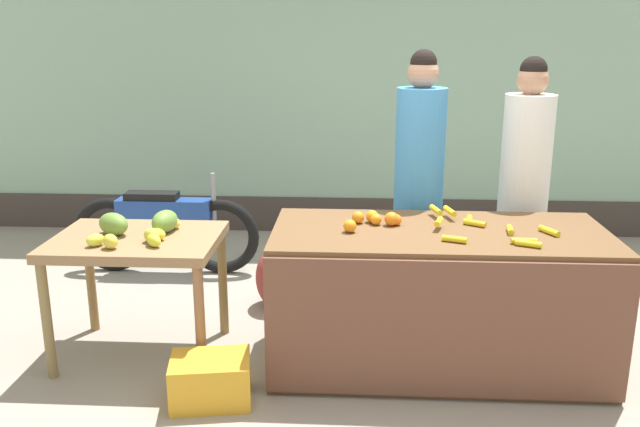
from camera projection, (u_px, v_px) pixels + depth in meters
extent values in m
plane|color=gray|center=(376.00, 359.00, 4.20)|extent=(24.00, 24.00, 0.00)
cube|color=#8CB299|center=(373.00, 69.00, 6.51)|extent=(8.90, 0.20, 3.30)
cube|color=#3F3833|center=(370.00, 215.00, 6.80)|extent=(8.90, 0.04, 0.36)
cube|color=brown|center=(437.00, 297.00, 4.06)|extent=(2.00, 0.89, 0.87)
cube|color=brown|center=(446.00, 330.00, 3.62)|extent=(2.00, 0.03, 0.81)
cube|color=olive|center=(136.00, 241.00, 4.08)|extent=(1.01, 0.76, 0.06)
cylinder|color=olive|center=(47.00, 321.00, 3.89)|extent=(0.06, 0.06, 0.73)
cylinder|color=#8F6444|center=(200.00, 325.00, 3.84)|extent=(0.06, 0.06, 0.73)
cylinder|color=olive|center=(91.00, 280.00, 4.52)|extent=(0.06, 0.06, 0.73)
cylinder|color=olive|center=(223.00, 283.00, 4.47)|extent=(0.06, 0.06, 0.73)
cylinder|color=gold|center=(475.00, 223.00, 4.02)|extent=(0.14, 0.10, 0.04)
cylinder|color=yellow|center=(528.00, 244.00, 3.63)|extent=(0.14, 0.09, 0.04)
cylinder|color=gold|center=(510.00, 230.00, 3.89)|extent=(0.05, 0.13, 0.04)
cylinder|color=gold|center=(469.00, 220.00, 4.09)|extent=(0.06, 0.13, 0.04)
cylinder|color=gold|center=(524.00, 241.00, 3.68)|extent=(0.14, 0.04, 0.04)
cylinder|color=yellow|center=(454.00, 239.00, 3.71)|extent=(0.14, 0.08, 0.04)
cylinder|color=yellow|center=(549.00, 231.00, 3.87)|extent=(0.10, 0.15, 0.04)
cylinder|color=yellow|center=(450.00, 211.00, 4.18)|extent=(0.07, 0.16, 0.04)
cylinder|color=gold|center=(436.00, 210.00, 4.20)|extent=(0.07, 0.16, 0.04)
cylinder|color=yellow|center=(439.00, 222.00, 3.94)|extent=(0.07, 0.13, 0.04)
sphere|color=orange|center=(350.00, 226.00, 3.89)|extent=(0.08, 0.08, 0.08)
sphere|color=orange|center=(376.00, 219.00, 4.04)|extent=(0.07, 0.07, 0.07)
sphere|color=orange|center=(391.00, 219.00, 4.02)|extent=(0.09, 0.09, 0.09)
sphere|color=orange|center=(372.00, 216.00, 4.09)|extent=(0.08, 0.08, 0.08)
sphere|color=orange|center=(358.00, 217.00, 4.07)|extent=(0.08, 0.08, 0.08)
sphere|color=orange|center=(396.00, 220.00, 4.04)|extent=(0.07, 0.07, 0.07)
ellipsoid|color=#DAD642|center=(174.00, 223.00, 4.22)|extent=(0.13, 0.13, 0.08)
ellipsoid|color=#D7DC3E|center=(95.00, 240.00, 3.87)|extent=(0.13, 0.13, 0.08)
ellipsoid|color=#D2D642|center=(151.00, 235.00, 3.94)|extent=(0.12, 0.11, 0.09)
ellipsoid|color=gold|center=(110.00, 241.00, 3.83)|extent=(0.13, 0.13, 0.09)
ellipsoid|color=yellow|center=(156.00, 234.00, 3.99)|extent=(0.14, 0.11, 0.07)
ellipsoid|color=yellow|center=(154.00, 241.00, 3.87)|extent=(0.13, 0.13, 0.08)
ellipsoid|color=olive|center=(113.00, 224.00, 4.08)|extent=(0.26, 0.24, 0.14)
ellipsoid|color=olive|center=(165.00, 221.00, 4.14)|extent=(0.18, 0.24, 0.14)
cylinder|color=#33333D|center=(415.00, 268.00, 4.75)|extent=(0.29, 0.29, 0.74)
cylinder|color=#3F8CCC|center=(420.00, 155.00, 4.53)|extent=(0.34, 0.34, 0.91)
sphere|color=tan|center=(423.00, 73.00, 4.38)|extent=(0.21, 0.21, 0.21)
sphere|color=black|center=(424.00, 63.00, 4.37)|extent=(0.18, 0.18, 0.18)
cylinder|color=#33333D|center=(517.00, 269.00, 4.76)|extent=(0.29, 0.29, 0.72)
cylinder|color=white|center=(526.00, 159.00, 4.54)|extent=(0.34, 0.34, 0.88)
sphere|color=tan|center=(533.00, 80.00, 4.40)|extent=(0.21, 0.21, 0.21)
sphere|color=black|center=(534.00, 69.00, 4.38)|extent=(0.18, 0.18, 0.18)
torus|color=black|center=(221.00, 237.00, 5.61)|extent=(0.65, 0.09, 0.65)
torus|color=black|center=(112.00, 235.00, 5.67)|extent=(0.65, 0.09, 0.65)
cube|color=navy|center=(165.00, 215.00, 5.59)|extent=(0.80, 0.18, 0.28)
cube|color=black|center=(152.00, 197.00, 5.56)|extent=(0.44, 0.16, 0.08)
cylinder|color=gray|center=(214.00, 197.00, 5.52)|extent=(0.04, 0.04, 0.40)
cube|color=gold|center=(211.00, 380.00, 3.70)|extent=(0.49, 0.39, 0.26)
ellipsoid|color=maroon|center=(276.00, 278.00, 4.95)|extent=(0.38, 0.42, 0.45)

